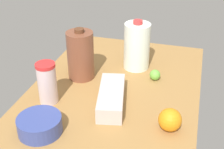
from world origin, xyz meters
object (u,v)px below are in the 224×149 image
milk_jug (137,46)px  chocolate_milk_jug (81,55)px  lime_beside_bowl (155,75)px  mixing_bowl (40,125)px  orange_near_front (170,120)px  egg_carton (111,97)px  tumbler_cup (47,83)px

milk_jug → chocolate_milk_jug: size_ratio=1.01×
milk_jug → lime_beside_bowl: bearing=-131.6°
mixing_bowl → orange_near_front: size_ratio=1.87×
chocolate_milk_jug → orange_near_front: bearing=-121.6°
milk_jug → mixing_bowl: bearing=158.3°
milk_jug → chocolate_milk_jug: bearing=125.9°
mixing_bowl → milk_jug: bearing=-21.7°
egg_carton → orange_near_front: orange_near_front is taller
chocolate_milk_jug → mixing_bowl: (-42.92, 0.27, -8.48)cm
tumbler_cup → lime_beside_bowl: 51.48cm
chocolate_milk_jug → orange_near_front: size_ratio=2.82×
mixing_bowl → chocolate_milk_jug: bearing=-0.4°
orange_near_front → milk_jug: bearing=26.4°
egg_carton → orange_near_front: bearing=-123.1°
milk_jug → egg_carton: 36.40cm
tumbler_cup → mixing_bowl: 20.99cm
mixing_bowl → lime_beside_bowl: size_ratio=3.22×
chocolate_milk_jug → egg_carton: 28.56cm
egg_carton → lime_beside_bowl: (25.17, -14.55, -0.85)cm
orange_near_front → chocolate_milk_jug: bearing=58.4°
lime_beside_bowl → orange_near_front: orange_near_front is taller
milk_jug → tumbler_cup: milk_jug is taller
milk_jug → egg_carton: size_ratio=0.89×
egg_carton → tumbler_cup: bearing=89.8°
chocolate_milk_jug → orange_near_front: chocolate_milk_jug is taller
tumbler_cup → orange_near_front: (-4.62, -51.99, -4.74)cm
milk_jug → egg_carton: (-35.26, 3.20, -8.45)cm
lime_beside_bowl → egg_carton: bearing=150.0°
chocolate_milk_jug → milk_jug: bearing=-54.1°
chocolate_milk_jug → lime_beside_bowl: bearing=-78.8°
lime_beside_bowl → milk_jug: bearing=48.4°
milk_jug → orange_near_front: size_ratio=2.85×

